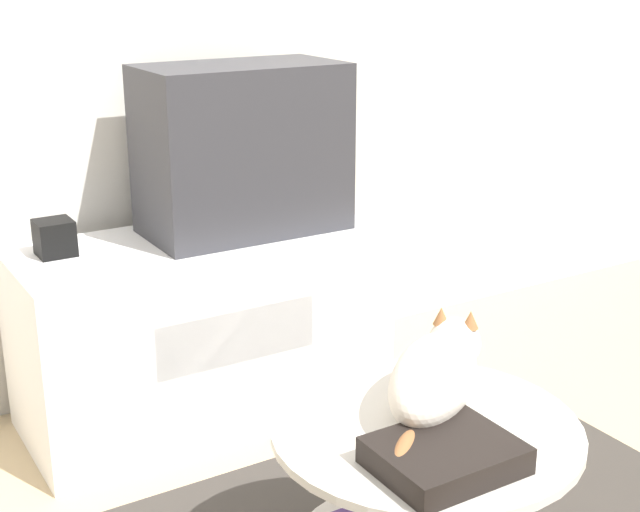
{
  "coord_description": "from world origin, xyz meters",
  "views": [
    {
      "loc": [
        -0.96,
        -1.15,
        1.32
      ],
      "look_at": [
        0.12,
        0.63,
        0.63
      ],
      "focal_mm": 50.0,
      "sensor_mm": 36.0,
      "label": 1
    }
  ],
  "objects": [
    {
      "name": "tv_stand",
      "position": [
        0.02,
        1.13,
        0.28
      ],
      "size": [
        1.07,
        0.47,
        0.55
      ],
      "color": "white",
      "rests_on": "ground_plane"
    },
    {
      "name": "tv",
      "position": [
        0.18,
        1.15,
        0.8
      ],
      "size": [
        0.58,
        0.32,
        0.49
      ],
      "color": "#333338",
      "rests_on": "tv_stand"
    },
    {
      "name": "speaker",
      "position": [
        -0.37,
        1.2,
        0.6
      ],
      "size": [
        0.1,
        0.1,
        0.1
      ],
      "color": "black",
      "rests_on": "tv_stand"
    },
    {
      "name": "coffee_table",
      "position": [
        0.02,
        0.07,
        0.3
      ],
      "size": [
        0.61,
        0.61,
        0.44
      ],
      "color": "#B2B2B7",
      "rests_on": "rug"
    },
    {
      "name": "dvd_box",
      "position": [
        -0.05,
        -0.08,
        0.48
      ],
      "size": [
        0.25,
        0.2,
        0.05
      ],
      "color": "black",
      "rests_on": "coffee_table"
    },
    {
      "name": "cat",
      "position": [
        0.09,
        0.12,
        0.53
      ],
      "size": [
        0.47,
        0.4,
        0.14
      ],
      "rotation": [
        0.0,
        0.0,
        0.68
      ],
      "color": "silver",
      "rests_on": "coffee_table"
    }
  ]
}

